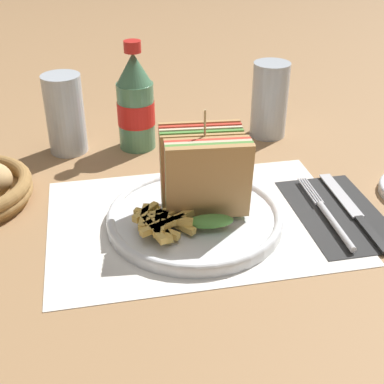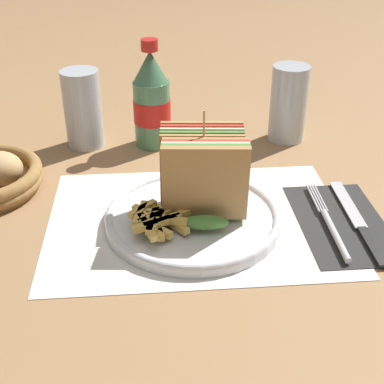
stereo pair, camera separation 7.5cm
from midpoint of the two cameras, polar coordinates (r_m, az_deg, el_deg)
ground_plane at (r=0.78m, az=2.28°, el=-2.50°), size 4.00×4.00×0.00m
placemat at (r=0.76m, az=3.35°, el=-3.11°), size 0.42×0.30×0.00m
plate_main at (r=0.75m, az=3.00°, el=-2.81°), size 0.25×0.25×0.02m
club_sandwich at (r=0.73m, az=4.20°, el=1.73°), size 0.12×0.11×0.15m
fries_pile at (r=0.71m, az=-0.65°, el=-2.98°), size 0.10×0.10×0.02m
napkin at (r=0.80m, az=18.30°, el=-3.16°), size 0.12×0.21×0.00m
fork at (r=0.77m, az=17.37°, el=-3.62°), size 0.02×0.19×0.01m
knife at (r=0.80m, az=19.81°, el=-2.93°), size 0.02×0.21×0.00m
coke_bottle_near at (r=0.95m, az=-2.04°, el=9.57°), size 0.07×0.07×0.19m
glass_near at (r=1.00m, az=12.41°, el=9.15°), size 0.07×0.07×0.14m
glass_far at (r=0.97m, az=-9.39°, el=8.69°), size 0.07×0.07×0.14m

